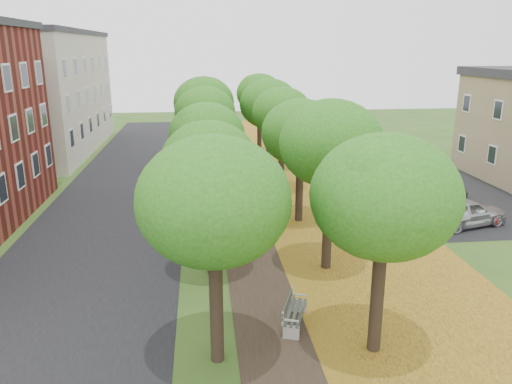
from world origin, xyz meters
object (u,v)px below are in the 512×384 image
object	(u,v)px
car_red	(457,209)
car_white	(389,166)
bench	(294,312)
car_silver	(465,212)
car_grey	(424,187)

from	to	relation	value
car_red	car_white	xyz separation A→B (m)	(0.00, 9.91, 0.08)
bench	car_silver	bearing A→B (deg)	-31.12
car_grey	car_white	world-z (taller)	car_grey
car_white	car_red	bearing A→B (deg)	-163.16
car_silver	car_grey	xyz separation A→B (m)	(0.00, 4.93, -0.01)
bench	car_red	bearing A→B (deg)	-28.55
car_silver	car_grey	bearing A→B (deg)	-15.48
car_silver	car_red	bearing A→B (deg)	-15.48
bench	car_silver	xyz separation A→B (m)	(10.60, 8.55, 0.29)
car_red	car_grey	world-z (taller)	car_grey
car_red	car_white	size ratio (longest dim) A/B	0.75
car_silver	car_white	world-z (taller)	car_silver
car_grey	car_red	bearing A→B (deg)	-171.22
car_silver	car_white	distance (m)	10.72
car_red	car_white	distance (m)	9.91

